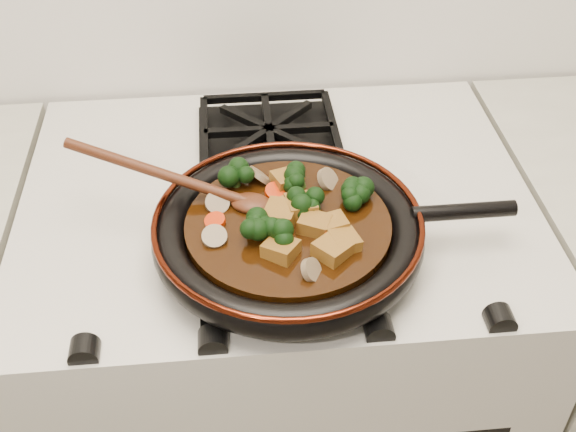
{
  "coord_description": "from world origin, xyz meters",
  "views": [
    {
      "loc": [
        -0.07,
        0.85,
        1.57
      ],
      "look_at": [
        0.0,
        1.56,
        0.97
      ],
      "focal_mm": 45.0,
      "sensor_mm": 36.0,
      "label": 1
    }
  ],
  "objects": [
    {
      "name": "skillet",
      "position": [
        0.01,
        1.56,
        0.94
      ],
      "size": [
        0.48,
        0.36,
        0.05
      ],
      "rotation": [
        0.0,
        0.0,
        0.0
      ],
      "color": "black",
      "rests_on": "burner_grate_front"
    },
    {
      "name": "carrot_coin_0",
      "position": [
        -0.01,
        1.61,
        0.96
      ],
      "size": [
        0.03,
        0.03,
        0.02
      ],
      "primitive_type": "cylinder",
      "rotation": [
        0.26,
        0.19,
        0.0
      ],
      "color": "red",
      "rests_on": "braising_sauce"
    },
    {
      "name": "tofu_cube_1",
      "position": [
        0.06,
        1.54,
        0.97
      ],
      "size": [
        0.04,
        0.04,
        0.03
      ],
      "primitive_type": "cube",
      "rotation": [
        -0.12,
        -0.09,
        0.2
      ],
      "color": "brown",
      "rests_on": "braising_sauce"
    },
    {
      "name": "tofu_cube_0",
      "position": [
        -0.0,
        1.56,
        0.97
      ],
      "size": [
        0.06,
        0.05,
        0.03
      ],
      "primitive_type": "cube",
      "rotation": [
        -0.1,
        -0.06,
        1.18
      ],
      "color": "brown",
      "rests_on": "braising_sauce"
    },
    {
      "name": "tofu_cube_9",
      "position": [
        0.01,
        1.64,
        0.97
      ],
      "size": [
        0.05,
        0.05,
        0.02
      ],
      "primitive_type": "cube",
      "rotation": [
        0.02,
        0.08,
        0.39
      ],
      "color": "brown",
      "rests_on": "braising_sauce"
    },
    {
      "name": "braising_sauce",
      "position": [
        0.0,
        1.56,
        0.95
      ],
      "size": [
        0.27,
        0.27,
        0.02
      ],
      "primitive_type": "cylinder",
      "color": "black",
      "rests_on": "skillet"
    },
    {
      "name": "mushroom_slice_1",
      "position": [
        -0.03,
        1.65,
        0.97
      ],
      "size": [
        0.05,
        0.05,
        0.03
      ],
      "primitive_type": "cylinder",
      "rotation": [
        0.8,
        0.0,
        2.09
      ],
      "color": "#7E6749",
      "rests_on": "braising_sauce"
    },
    {
      "name": "tofu_cube_8",
      "position": [
        -0.01,
        1.5,
        0.97
      ],
      "size": [
        0.05,
        0.05,
        0.03
      ],
      "primitive_type": "cube",
      "rotation": [
        -0.08,
        0.1,
        0.95
      ],
      "color": "brown",
      "rests_on": "braising_sauce"
    },
    {
      "name": "tofu_cube_2",
      "position": [
        0.02,
        1.57,
        0.97
      ],
      "size": [
        0.04,
        0.05,
        0.03
      ],
      "primitive_type": "cube",
      "rotation": [
        0.02,
        0.09,
        1.71
      ],
      "color": "brown",
      "rests_on": "braising_sauce"
    },
    {
      "name": "tofu_cube_5",
      "position": [
        0.04,
        1.54,
        0.97
      ],
      "size": [
        0.05,
        0.05,
        0.02
      ],
      "primitive_type": "cube",
      "rotation": [
        0.04,
        -0.05,
        2.72
      ],
      "color": "brown",
      "rests_on": "braising_sauce"
    },
    {
      "name": "broccoli_floret_5",
      "position": [
        -0.06,
        1.64,
        0.97
      ],
      "size": [
        0.08,
        0.08,
        0.06
      ],
      "primitive_type": null,
      "rotation": [
        0.07,
        0.05,
        1.03
      ],
      "color": "black",
      "rests_on": "braising_sauce"
    },
    {
      "name": "carrot_coin_1",
      "position": [
        0.06,
        1.51,
        0.96
      ],
      "size": [
        0.03,
        0.03,
        0.02
      ],
      "primitive_type": "cylinder",
      "rotation": [
        0.29,
        0.28,
        0.0
      ],
      "color": "red",
      "rests_on": "braising_sauce"
    },
    {
      "name": "tofu_cube_7",
      "position": [
        0.07,
        1.5,
        0.97
      ],
      "size": [
        0.04,
        0.04,
        0.02
      ],
      "primitive_type": "cube",
      "rotation": [
        0.08,
        0.02,
        1.85
      ],
      "color": "brown",
      "rests_on": "braising_sauce"
    },
    {
      "name": "carrot_coin_2",
      "position": [
        -0.01,
        1.52,
        0.96
      ],
      "size": [
        0.03,
        0.03,
        0.02
      ],
      "primitive_type": "cylinder",
      "rotation": [
        -0.16,
        -0.21,
        0.0
      ],
      "color": "red",
      "rests_on": "braising_sauce"
    },
    {
      "name": "mushroom_slice_3",
      "position": [
        -0.09,
        1.53,
        0.97
      ],
      "size": [
        0.04,
        0.04,
        0.02
      ],
      "primitive_type": "cylinder",
      "rotation": [
        0.4,
        0.0,
        0.1
      ],
      "color": "#7E6749",
      "rests_on": "braising_sauce"
    },
    {
      "name": "burner_grate_front",
      "position": [
        0.0,
        1.55,
        0.91
      ],
      "size": [
        0.23,
        0.23,
        0.03
      ],
      "primitive_type": null,
      "color": "black",
      "rests_on": "stove"
    },
    {
      "name": "wooden_spoon",
      "position": [
        -0.11,
        1.62,
        0.98
      ],
      "size": [
        0.16,
        0.08,
        0.26
      ],
      "rotation": [
        0.0,
        0.0,
        2.82
      ],
      "color": "#48200F",
      "rests_on": "braising_sauce"
    },
    {
      "name": "tofu_cube_3",
      "position": [
        0.05,
        1.49,
        0.97
      ],
      "size": [
        0.06,
        0.06,
        0.02
      ],
      "primitive_type": "cube",
      "rotation": [
        0.07,
        0.0,
        2.3
      ],
      "color": "brown",
      "rests_on": "braising_sauce"
    },
    {
      "name": "carrot_coin_3",
      "position": [
        -0.09,
        1.56,
        0.96
      ],
      "size": [
        0.03,
        0.03,
        0.02
      ],
      "primitive_type": "cylinder",
      "rotation": [
        0.17,
        -0.18,
        0.0
      ],
      "color": "red",
      "rests_on": "braising_sauce"
    },
    {
      "name": "tofu_cube_6",
      "position": [
        0.01,
        1.58,
        0.97
      ],
      "size": [
        0.05,
        0.05,
        0.03
      ],
      "primitive_type": "cube",
      "rotation": [
        -0.09,
        0.08,
        0.68
      ],
      "color": "brown",
      "rests_on": "braising_sauce"
    },
    {
      "name": "broccoli_floret_0",
      "position": [
        -0.01,
        1.52,
        0.97
      ],
      "size": [
        0.07,
        0.07,
        0.06
      ],
      "primitive_type": null,
      "rotation": [
        0.06,
        -0.09,
        1.29
      ],
      "color": "black",
      "rests_on": "braising_sauce"
    },
    {
      "name": "burner_grate_back",
      "position": [
        0.0,
        1.83,
        0.91
      ],
      "size": [
        0.23,
        0.23,
        0.03
      ],
      "primitive_type": null,
      "color": "black",
      "rests_on": "stove"
    },
    {
      "name": "broccoli_floret_4",
      "position": [
        0.03,
        1.63,
        0.97
      ],
      "size": [
        0.09,
        0.09,
        0.07
      ],
      "primitive_type": null,
      "rotation": [
        -0.11,
        0.21,
        2.15
      ],
      "color": "black",
      "rests_on": "braising_sauce"
    },
    {
      "name": "broccoli_floret_1",
      "position": [
        -0.03,
        1.53,
        0.97
      ],
      "size": [
        0.09,
        0.08,
        0.07
      ],
      "primitive_type": null,
      "rotation": [
        0.22,
        -0.06,
        2.02
      ],
      "color": "black",
      "rests_on": "braising_sauce"
    },
    {
      "name": "tofu_cube_4",
      "position": [
        -0.02,
        1.54,
        0.97
      ],
      "size": [
        0.04,
        0.03,
        0.02
      ],
      "primitive_type": "cube",
      "rotation": [
        0.06,
        0.07,
        3.14
      ],
      "color": "brown",
      "rests_on": "braising_sauce"
    },
    {
      "name": "mushroom_slice_0",
      "position": [
        0.07,
        1.63,
        0.97
      ],
      "size": [
        0.04,
        0.04,
        0.03
      ],
      "primitive_type": "cylinder",
      "rotation": [
        0.82,
        0.0,
        1.1
      ],
      "color": "#7E6749",
      "rests_on": "braising_sauce"
    },
    {
      "name": "broccoli_floret_3",
      "position": [
        0.1,
        1.59,
        0.97
      ],
      "size": [
        0.07,
        0.07,
        0.06
      ],
      "primitive_type": null,
      "rotation": [
        -0.05,
        0.07,
        3.02
      ],
      "color": "black",
      "rests_on": "braising_sauce"
    },
    {
      "name": "mushroom_slice_2",
      "position": [
        -0.09,
        1.6,
        0.97
      ],
      "size": [
        0.04,
        0.04,
        0.02
      ],
      "primitive_type": "cylinder",
      "rotation": [
        0.59,
        0.0,
        0.24
      ],
      "color": "#7E6749",
      "rests_on": "braising_sauce"
    },
    {
      "name": "mushroom_slice_4",
      "position": [
        0.02,
        1.46,
        0.97
      ],
      "size": [
        0.04,
        0.04,
        0.03
      ],
      "primitive_type": "cylinder",
      "rotation": [
        0.92,
        0.0,
        1.1
      ],
      "color": "#7E6749",
      "rests_on": "braising_sauce"
    },
    {
      "name": "broccoli_floret_2",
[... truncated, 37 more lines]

